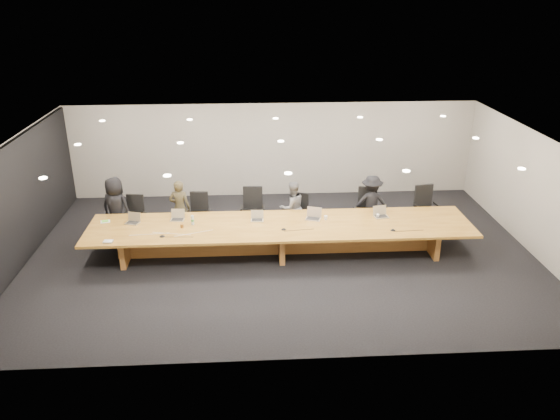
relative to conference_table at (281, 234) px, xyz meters
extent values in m
plane|color=black|center=(0.00, 0.00, -0.52)|extent=(12.00, 12.00, 0.00)
cube|color=#B2AEA2|center=(0.00, 4.00, 0.88)|extent=(12.00, 0.02, 2.80)
cube|color=black|center=(-5.94, 0.00, 0.85)|extent=(0.08, 7.84, 2.74)
cube|color=brown|center=(0.00, 0.00, 0.20)|extent=(9.00, 1.80, 0.06)
cube|color=brown|center=(0.00, 0.00, -0.18)|extent=(7.65, 0.15, 0.69)
cube|color=brown|center=(-3.60, 0.00, -0.18)|extent=(0.12, 1.26, 0.69)
cube|color=brown|center=(0.00, 0.00, -0.18)|extent=(0.12, 1.26, 0.69)
cube|color=brown|center=(3.60, 0.00, -0.18)|extent=(0.12, 1.26, 0.69)
imported|color=black|center=(-4.05, 1.13, 0.28)|extent=(0.91, 0.75, 1.61)
imported|color=#312C1B|center=(-2.49, 1.25, 0.21)|extent=(0.57, 0.41, 1.46)
imported|color=#5C5C5E|center=(0.36, 1.18, 0.17)|extent=(0.82, 0.74, 1.39)
imported|color=black|center=(2.42, 1.25, 0.22)|extent=(1.01, 0.64, 1.48)
cylinder|color=#A8B8B4|center=(-2.06, 0.13, 0.34)|extent=(0.08, 0.08, 0.22)
cylinder|color=brown|center=(-2.30, -0.04, 0.28)|extent=(0.08, 0.08, 0.09)
cone|color=silver|center=(1.09, 0.23, 0.28)|extent=(0.11, 0.11, 0.10)
cone|color=silver|center=(2.37, 0.29, 0.27)|extent=(0.08, 0.08, 0.09)
cube|color=silver|center=(-4.16, 0.42, 0.24)|extent=(0.25, 0.22, 0.01)
cube|color=#65CF37|center=(-4.16, 0.41, 0.25)|extent=(0.17, 0.12, 0.02)
cube|color=#A0A0A4|center=(-3.83, -0.70, 0.24)|extent=(0.21, 0.16, 0.03)
cone|color=black|center=(-2.69, -0.49, 0.25)|extent=(0.16, 0.16, 0.03)
cone|color=black|center=(0.05, -0.28, 0.24)|extent=(0.13, 0.13, 0.03)
cone|color=black|center=(2.55, -0.47, 0.24)|extent=(0.13, 0.13, 0.03)
camera|label=1|loc=(-0.72, -11.66, 5.47)|focal=35.00mm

